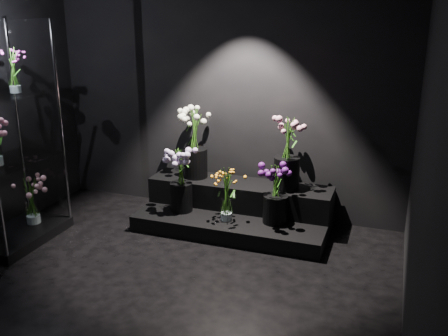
% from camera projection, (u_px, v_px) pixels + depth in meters
% --- Properties ---
extents(floor, '(4.00, 4.00, 0.00)m').
position_uv_depth(floor, '(144.00, 296.00, 4.08)').
color(floor, black).
rests_on(floor, ground).
extents(wall_back, '(4.00, 0.00, 4.00)m').
position_uv_depth(wall_back, '(225.00, 89.00, 5.45)').
color(wall_back, black).
rests_on(wall_back, floor).
extents(wall_right, '(0.00, 4.00, 4.00)m').
position_uv_depth(wall_right, '(427.00, 155.00, 3.01)').
color(wall_right, black).
rests_on(wall_right, floor).
extents(display_riser, '(2.00, 0.89, 0.44)m').
position_uv_depth(display_riser, '(236.00, 209.00, 5.37)').
color(display_riser, black).
rests_on(display_riser, floor).
extents(display_case, '(0.59, 0.98, 2.15)m').
position_uv_depth(display_case, '(6.00, 137.00, 4.75)').
color(display_case, black).
rests_on(display_case, floor).
extents(bouquet_orange_bells, '(0.27, 0.27, 0.56)m').
position_uv_depth(bouquet_orange_bells, '(226.00, 194.00, 5.04)').
color(bouquet_orange_bells, white).
rests_on(bouquet_orange_bells, display_riser).
extents(bouquet_lilac, '(0.39, 0.39, 0.69)m').
position_uv_depth(bouquet_lilac, '(181.00, 176.00, 5.26)').
color(bouquet_lilac, black).
rests_on(bouquet_lilac, display_riser).
extents(bouquet_purple, '(0.43, 0.43, 0.61)m').
position_uv_depth(bouquet_purple, '(276.00, 191.00, 4.98)').
color(bouquet_purple, black).
rests_on(bouquet_purple, display_riser).
extents(bouquet_cream_roses, '(0.44, 0.44, 0.76)m').
position_uv_depth(bouquet_cream_roses, '(195.00, 139.00, 5.45)').
color(bouquet_cream_roses, black).
rests_on(bouquet_cream_roses, display_riser).
extents(bouquet_pink_roses, '(0.44, 0.44, 0.76)m').
position_uv_depth(bouquet_pink_roses, '(287.00, 150.00, 5.10)').
color(bouquet_pink_roses, black).
rests_on(bouquet_pink_roses, display_riser).
extents(bouquet_case_magenta, '(0.26, 0.26, 0.42)m').
position_uv_depth(bouquet_case_magenta, '(13.00, 70.00, 4.70)').
color(bouquet_case_magenta, white).
rests_on(bouquet_case_magenta, display_case).
extents(bouquet_case_base_pink, '(0.30, 0.30, 0.50)m').
position_uv_depth(bouquet_case_base_pink, '(31.00, 200.00, 5.15)').
color(bouquet_case_base_pink, white).
rests_on(bouquet_case_base_pink, display_case).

